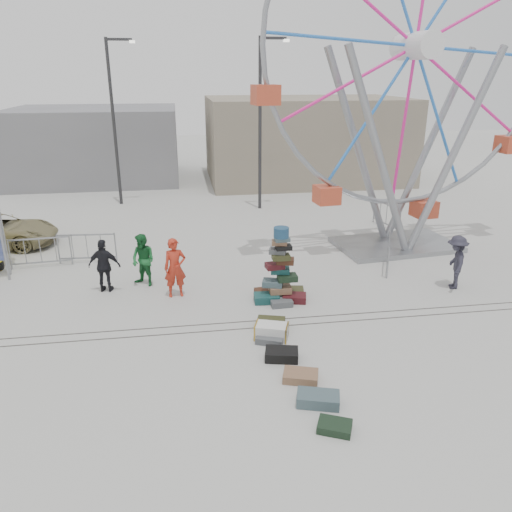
{
  "coord_description": "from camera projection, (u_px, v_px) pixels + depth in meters",
  "views": [
    {
      "loc": [
        -0.89,
        -11.14,
        6.44
      ],
      "look_at": [
        1.16,
        2.24,
        1.45
      ],
      "focal_mm": 35.0,
      "sensor_mm": 36.0,
      "label": 1
    }
  ],
  "objects": [
    {
      "name": "barricade_wheel_back",
      "position": [
        386.0,
        216.0,
        21.82
      ],
      "size": [
        0.47,
        1.98,
        1.1
      ],
      "primitive_type": null,
      "rotation": [
        0.0,
        0.0,
        -1.38
      ],
      "color": "gray",
      "rests_on": "ground"
    },
    {
      "name": "pedestrian_black",
      "position": [
        104.0,
        266.0,
        15.35
      ],
      "size": [
        1.05,
        0.58,
        1.69
      ],
      "primitive_type": "imported",
      "rotation": [
        0.0,
        0.0,
        2.97
      ],
      "color": "black",
      "rests_on": "ground"
    },
    {
      "name": "building_right",
      "position": [
        305.0,
        139.0,
        31.37
      ],
      "size": [
        12.0,
        8.0,
        5.0
      ],
      "primitive_type": "cube",
      "color": "gray",
      "rests_on": "ground"
    },
    {
      "name": "row_case_3",
      "position": [
        301.0,
        376.0,
        11.08
      ],
      "size": [
        0.89,
        0.72,
        0.2
      ],
      "primitive_type": "cube",
      "rotation": [
        0.0,
        0.0,
        -0.31
      ],
      "color": "#8C6347",
      "rests_on": "ground"
    },
    {
      "name": "barricade_dummy_c",
      "position": [
        87.0,
        248.0,
        17.79
      ],
      "size": [
        2.0,
        0.23,
        1.1
      ],
      "primitive_type": null,
      "rotation": [
        0.0,
        0.0,
        -0.07
      ],
      "color": "gray",
      "rests_on": "ground"
    },
    {
      "name": "ground",
      "position": [
        224.0,
        342.0,
        12.69
      ],
      "size": [
        90.0,
        90.0,
        0.0
      ],
      "primitive_type": "plane",
      "color": "#9E9E99",
      "rests_on": "ground"
    },
    {
      "name": "row_case_0",
      "position": [
        271.0,
        324.0,
        13.37
      ],
      "size": [
        0.86,
        0.73,
        0.23
      ],
      "primitive_type": "cube",
      "rotation": [
        0.0,
        0.0,
        -0.29
      ],
      "color": "#3B3D1E",
      "rests_on": "ground"
    },
    {
      "name": "barricade_dummy_b",
      "position": [
        41.0,
        252.0,
        17.38
      ],
      "size": [
        2.0,
        0.26,
        1.1
      ],
      "primitive_type": null,
      "rotation": [
        0.0,
        0.0,
        0.08
      ],
      "color": "gray",
      "rests_on": "ground"
    },
    {
      "name": "pedestrian_grey",
      "position": [
        456.0,
        262.0,
        15.6
      ],
      "size": [
        1.0,
        1.27,
        1.72
      ],
      "primitive_type": "imported",
      "rotation": [
        0.0,
        0.0,
        -1.94
      ],
      "color": "#262531",
      "rests_on": "ground"
    },
    {
      "name": "pedestrian_green",
      "position": [
        143.0,
        260.0,
        15.8
      ],
      "size": [
        1.04,
        1.01,
        1.69
      ],
      "primitive_type": "imported",
      "rotation": [
        0.0,
        0.0,
        -0.66
      ],
      "color": "#18612B",
      "rests_on": "ground"
    },
    {
      "name": "suitcase_tower",
      "position": [
        280.0,
        280.0,
        14.87
      ],
      "size": [
        1.63,
        1.41,
        2.27
      ],
      "rotation": [
        0.0,
        0.0,
        -0.11
      ],
      "color": "#194C4C",
      "rests_on": "ground"
    },
    {
      "name": "row_case_5",
      "position": [
        335.0,
        427.0,
        9.53
      ],
      "size": [
        0.77,
        0.68,
        0.17
      ],
      "primitive_type": "cube",
      "rotation": [
        0.0,
        0.0,
        -0.43
      ],
      "color": "black",
      "rests_on": "ground"
    },
    {
      "name": "track_line_near",
      "position": [
        222.0,
        330.0,
        13.24
      ],
      "size": [
        40.0,
        0.04,
        0.01
      ],
      "primitive_type": "cube",
      "color": "#47443F",
      "rests_on": "ground"
    },
    {
      "name": "barricade_wheel_front",
      "position": [
        389.0,
        253.0,
        17.32
      ],
      "size": [
        0.9,
        1.87,
        1.1
      ],
      "primitive_type": null,
      "rotation": [
        0.0,
        0.0,
        1.16
      ],
      "color": "gray",
      "rests_on": "ground"
    },
    {
      "name": "row_case_1",
      "position": [
        270.0,
        339.0,
        12.65
      ],
      "size": [
        0.82,
        0.72,
        0.18
      ],
      "primitive_type": "cube",
      "rotation": [
        0.0,
        0.0,
        -0.4
      ],
      "color": "#595C60",
      "rests_on": "ground"
    },
    {
      "name": "lamp_post_left",
      "position": [
        115.0,
        115.0,
        24.49
      ],
      "size": [
        1.41,
        0.25,
        8.0
      ],
      "color": "#2D2D30",
      "rests_on": "ground"
    },
    {
      "name": "lamp_post_right",
      "position": [
        262.0,
        116.0,
        23.63
      ],
      "size": [
        1.41,
        0.25,
        8.0
      ],
      "color": "#2D2D30",
      "rests_on": "ground"
    },
    {
      "name": "row_case_2",
      "position": [
        282.0,
        354.0,
        11.88
      ],
      "size": [
        0.87,
        0.66,
        0.25
      ],
      "primitive_type": "cube",
      "rotation": [
        0.0,
        0.0,
        -0.22
      ],
      "color": "black",
      "rests_on": "ground"
    },
    {
      "name": "track_line_far",
      "position": [
        221.0,
        323.0,
        13.62
      ],
      "size": [
        40.0,
        0.04,
        0.01
      ],
      "primitive_type": "cube",
      "color": "#47443F",
      "rests_on": "ground"
    },
    {
      "name": "pedestrian_red",
      "position": [
        175.0,
        268.0,
        15.0
      ],
      "size": [
        0.72,
        0.52,
        1.83
      ],
      "primitive_type": "imported",
      "rotation": [
        0.0,
        0.0,
        0.12
      ],
      "color": "#AC2918",
      "rests_on": "ground"
    },
    {
      "name": "steamer_trunk",
      "position": [
        271.0,
        331.0,
        12.79
      ],
      "size": [
        0.95,
        0.73,
        0.39
      ],
      "primitive_type": "cube",
      "rotation": [
        0.0,
        0.0,
        -0.34
      ],
      "color": "silver",
      "rests_on": "ground"
    },
    {
      "name": "ferris_wheel",
      "position": [
        413.0,
        75.0,
        17.4
      ],
      "size": [
        11.07,
        3.24,
        12.91
      ],
      "rotation": [
        0.0,
        0.0,
        0.12
      ],
      "color": "gray",
      "rests_on": "ground"
    },
    {
      "name": "row_case_4",
      "position": [
        318.0,
        399.0,
        10.27
      ],
      "size": [
        0.98,
        0.72,
        0.25
      ],
      "primitive_type": "cube",
      "rotation": [
        0.0,
        0.0,
        -0.29
      ],
      "color": "#475E65",
      "rests_on": "ground"
    },
    {
      "name": "building_left",
      "position": [
        97.0,
        144.0,
        31.48
      ],
      "size": [
        10.0,
        8.0,
        4.4
      ],
      "primitive_type": "cube",
      "color": "gray",
      "rests_on": "ground"
    }
  ]
}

